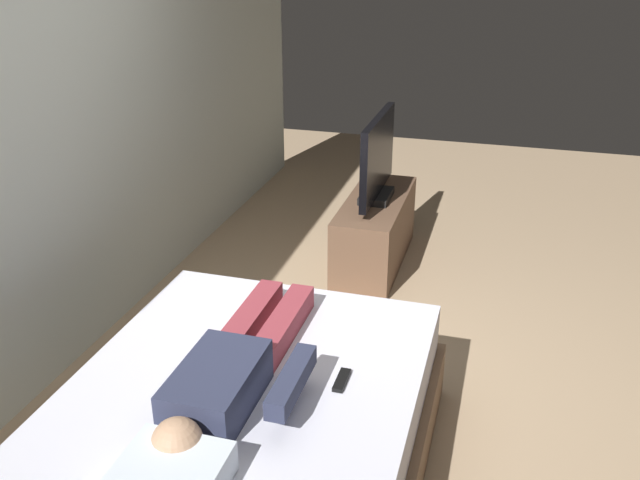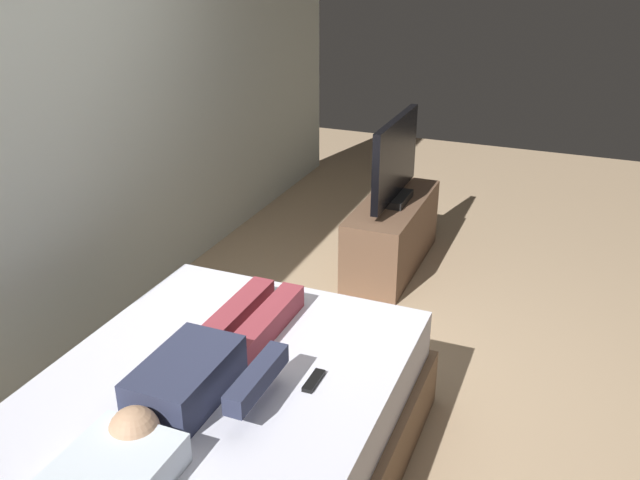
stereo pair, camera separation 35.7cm
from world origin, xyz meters
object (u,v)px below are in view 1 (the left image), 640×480
Objects in this scene: bed at (241,446)px; tv at (377,160)px; remote at (342,380)px; person at (234,370)px; tv_stand at (375,232)px.

bed is 2.43m from tv.
remote is 0.17× the size of tv.
person reaches higher than remote.
tv reaches higher than tv_stand.
remote reaches higher than tv_stand.
remote is 0.14× the size of tv_stand.
remote is (0.15, -0.40, -0.07)m from person.
tv is at bearing 8.23° from remote.
person is 0.44m from remote.
tv_stand is 0.53m from tv.
tv_stand is (2.34, -0.09, -0.37)m from person.
tv is (0.00, 0.00, 0.53)m from tv_stand.
person is 8.40× the size of remote.
tv_stand is at bearing 8.23° from remote.
tv reaches higher than person.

